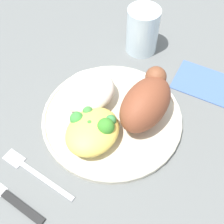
# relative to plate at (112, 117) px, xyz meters

# --- Properties ---
(ground_plane) EXTENTS (2.00, 2.00, 0.00)m
(ground_plane) POSITION_rel_plate_xyz_m (0.00, 0.00, -0.01)
(ground_plane) COLOR slate
(plate) EXTENTS (0.25, 0.25, 0.01)m
(plate) POSITION_rel_plate_xyz_m (0.00, 0.00, 0.00)
(plate) COLOR beige
(plate) RESTS_ON ground_plane
(roasted_chicken) EXTENTS (0.13, 0.07, 0.08)m
(roasted_chicken) POSITION_rel_plate_xyz_m (0.03, -0.05, 0.05)
(roasted_chicken) COLOR brown
(roasted_chicken) RESTS_ON plate
(rice_pile) EXTENTS (0.10, 0.09, 0.05)m
(rice_pile) POSITION_rel_plate_xyz_m (0.01, 0.06, 0.03)
(rice_pile) COLOR silver
(rice_pile) RESTS_ON plate
(mac_cheese_with_broccoli) EXTENTS (0.10, 0.09, 0.05)m
(mac_cheese_with_broccoli) POSITION_rel_plate_xyz_m (-0.05, -0.00, 0.03)
(mac_cheese_with_broccoli) COLOR #E8C655
(mac_cheese_with_broccoli) RESTS_ON plate
(fork) EXTENTS (0.02, 0.14, 0.01)m
(fork) POSITION_rel_plate_xyz_m (-0.16, 0.04, -0.00)
(fork) COLOR #B2B2B7
(fork) RESTS_ON ground_plane
(knife) EXTENTS (0.02, 0.19, 0.01)m
(knife) POSITION_rel_plate_xyz_m (-0.21, 0.06, -0.00)
(knife) COLOR black
(knife) RESTS_ON ground_plane
(water_glass) EXTENTS (0.07, 0.07, 0.10)m
(water_glass) POSITION_rel_plate_xyz_m (0.19, 0.06, 0.04)
(water_glass) COLOR silver
(water_glass) RESTS_ON ground_plane
(napkin) EXTENTS (0.10, 0.15, 0.00)m
(napkin) POSITION_rel_plate_xyz_m (0.18, -0.11, -0.01)
(napkin) COLOR #47669E
(napkin) RESTS_ON ground_plane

